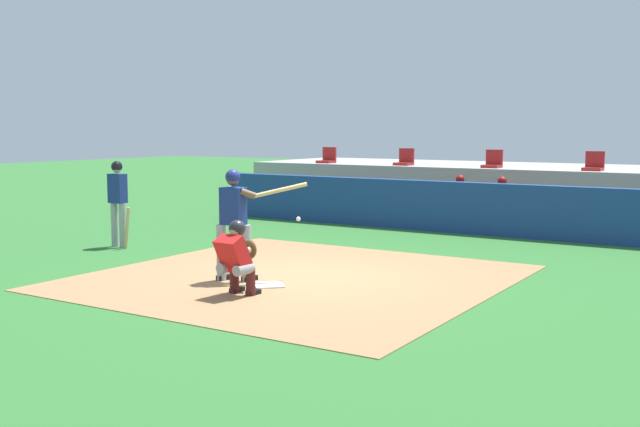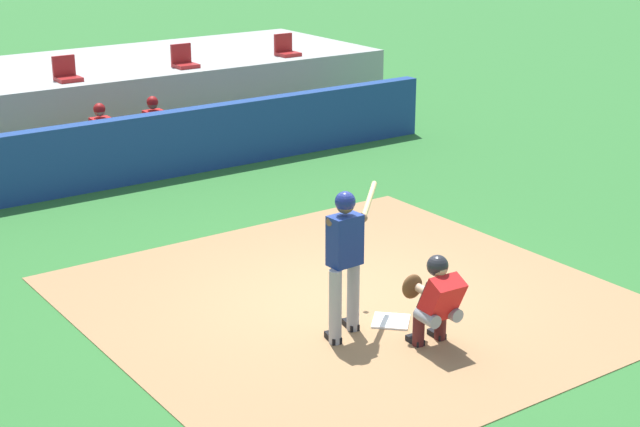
{
  "view_description": "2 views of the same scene",
  "coord_description": "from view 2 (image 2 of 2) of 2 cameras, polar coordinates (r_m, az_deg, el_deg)",
  "views": [
    {
      "loc": [
        6.79,
        -10.09,
        2.45
      ],
      "look_at": [
        0.0,
        0.7,
        1.0
      ],
      "focal_mm": 42.16,
      "sensor_mm": 36.0,
      "label": 1
    },
    {
      "loc": [
        -7.01,
        -9.2,
        5.08
      ],
      "look_at": [
        0.0,
        0.7,
        1.0
      ],
      "focal_mm": 54.97,
      "sensor_mm": 36.0,
      "label": 2
    }
  ],
  "objects": [
    {
      "name": "home_plate",
      "position": [
        12.05,
        4.15,
        -6.27
      ],
      "size": [
        0.62,
        0.62,
        0.02
      ],
      "primitive_type": "cube",
      "rotation": [
        0.0,
        0.0,
        0.79
      ],
      "color": "white",
      "rests_on": "dirt_infield"
    },
    {
      "name": "stadium_seat_4",
      "position": [
        22.51,
        -1.99,
        9.52
      ],
      "size": [
        0.46,
        0.46,
        0.48
      ],
      "color": "#A51E1E",
      "rests_on": "stands_platform"
    },
    {
      "name": "ground_plane",
      "position": [
        12.63,
        1.84,
        -5.13
      ],
      "size": [
        80.0,
        80.0,
        0.0
      ],
      "primitive_type": "plane",
      "color": "#2D6B2D"
    },
    {
      "name": "dugout_wall",
      "position": [
        17.77,
        -10.9,
        3.65
      ],
      "size": [
        13.0,
        0.3,
        1.2
      ],
      "primitive_type": "cube",
      "color": "navy",
      "rests_on": "ground"
    },
    {
      "name": "stands_platform",
      "position": [
        21.73,
        -15.83,
        6.26
      ],
      "size": [
        15.0,
        4.4,
        1.4
      ],
      "primitive_type": "cube",
      "color": "#9E9E99",
      "rests_on": "ground"
    },
    {
      "name": "dugout_bench",
      "position": [
        18.75,
        -12.12,
        3.17
      ],
      "size": [
        11.8,
        0.44,
        0.45
      ],
      "primitive_type": "cube",
      "color": "olive",
      "rests_on": "ground"
    },
    {
      "name": "stadium_seat_2",
      "position": [
        20.17,
        -14.54,
        7.88
      ],
      "size": [
        0.46,
        0.46,
        0.48
      ],
      "color": "#A51E1E",
      "rests_on": "stands_platform"
    },
    {
      "name": "catcher_crouched",
      "position": [
        11.29,
        6.72,
        -4.88
      ],
      "size": [
        0.5,
        1.9,
        1.13
      ],
      "color": "gray",
      "rests_on": "ground"
    },
    {
      "name": "dirt_infield",
      "position": [
        12.63,
        1.84,
        -5.11
      ],
      "size": [
        6.4,
        6.4,
        0.01
      ],
      "primitive_type": "cube",
      "color": "#9E754C",
      "rests_on": "ground"
    },
    {
      "name": "batter_at_plate",
      "position": [
        11.3,
        1.51,
        -2.39
      ],
      "size": [
        1.25,
        0.87,
        1.8
      ],
      "color": "#99999E",
      "rests_on": "ground"
    },
    {
      "name": "stadium_seat_3",
      "position": [
        21.21,
        -7.93,
        8.8
      ],
      "size": [
        0.46,
        0.46,
        0.48
      ],
      "color": "#A51E1E",
      "rests_on": "stands_platform"
    },
    {
      "name": "dugout_player_0",
      "position": [
        18.44,
        -12.46,
        4.33
      ],
      "size": [
        0.49,
        0.7,
        1.3
      ],
      "color": "#939399",
      "rests_on": "ground"
    },
    {
      "name": "dugout_player_1",
      "position": [
        18.86,
        -9.48,
        4.83
      ],
      "size": [
        0.49,
        0.7,
        1.3
      ],
      "color": "#939399",
      "rests_on": "ground"
    }
  ]
}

